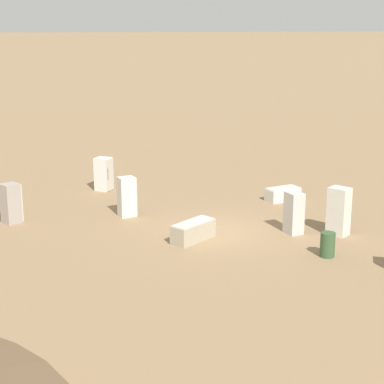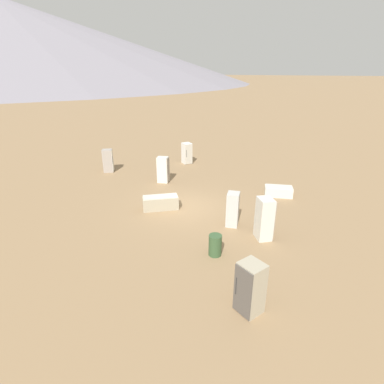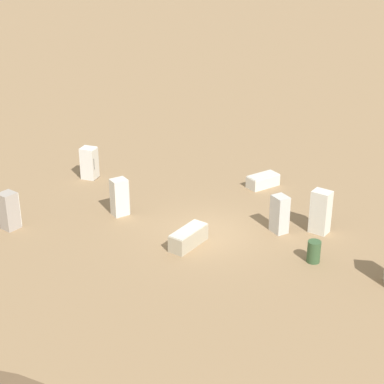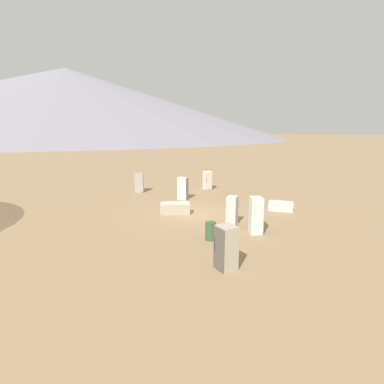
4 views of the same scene
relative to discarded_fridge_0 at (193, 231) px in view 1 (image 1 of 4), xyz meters
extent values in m
plane|color=#937551|center=(-1.08, -0.86, -0.37)|extent=(1000.00, 1000.00, 0.00)
cube|color=#B2A88E|center=(0.00, 0.00, -0.02)|extent=(1.89, 1.78, 0.70)
cube|color=beige|center=(0.00, 0.00, 0.35)|extent=(1.81, 1.71, 0.04)
cube|color=silver|center=(-5.73, 0.15, 0.59)|extent=(0.96, 0.98, 1.91)
cube|color=gray|center=(-5.98, -0.06, 0.59)|extent=(0.51, 0.59, 1.84)
cylinder|color=#2D2D2D|center=(-6.18, 0.13, 0.68)|extent=(0.02, 0.02, 0.67)
cube|color=#A89E93|center=(7.16, -3.31, 0.47)|extent=(0.91, 0.90, 1.67)
cube|color=silver|center=(6.89, -3.52, 0.47)|extent=(0.40, 0.50, 1.60)
cylinder|color=#2D2D2D|center=(6.73, -3.37, 0.55)|extent=(0.02, 0.02, 0.58)
cube|color=silver|center=(2.36, -3.54, 0.50)|extent=(0.84, 0.76, 1.73)
cube|color=gray|center=(2.01, -3.66, 0.50)|extent=(0.22, 0.52, 1.66)
cylinder|color=#2D2D2D|center=(1.92, -3.48, 0.58)|extent=(0.02, 0.02, 0.61)
cube|color=white|center=(3.30, -8.13, 0.45)|extent=(0.96, 0.94, 1.65)
cube|color=beige|center=(2.98, -7.93, 0.45)|extent=(0.37, 0.55, 1.58)
cylinder|color=#2D2D2D|center=(3.08, -7.72, 0.54)|extent=(0.02, 0.02, 0.58)
cube|color=silver|center=(-5.00, -5.04, -0.08)|extent=(1.76, 1.26, 0.57)
cube|color=silver|center=(-5.00, -5.04, 0.22)|extent=(1.69, 1.21, 0.04)
cube|color=silver|center=(-4.06, -0.28, 0.46)|extent=(0.73, 0.81, 1.67)
cube|color=beige|center=(-3.96, -0.62, 0.46)|extent=(0.53, 0.19, 1.60)
cylinder|color=#2D2D2D|center=(-4.14, -0.70, 0.55)|extent=(0.02, 0.02, 0.58)
cylinder|color=#385633|center=(-4.48, 2.43, 0.08)|extent=(0.53, 0.53, 0.90)
camera|label=1|loc=(3.40, 23.06, 7.76)|focal=60.00mm
camera|label=2|loc=(-8.93, 11.83, 6.61)|focal=28.00mm
camera|label=3|loc=(5.29, 22.64, 12.54)|focal=60.00mm
camera|label=4|loc=(-12.45, 13.91, 4.87)|focal=28.00mm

